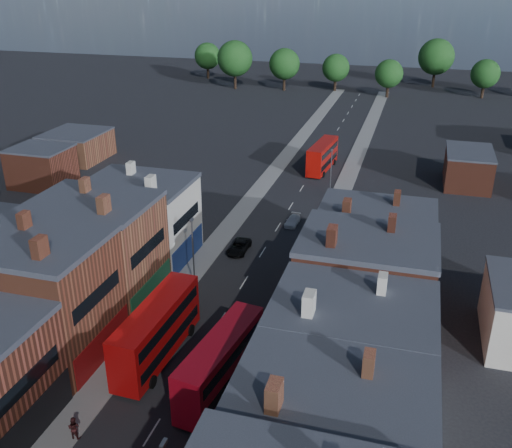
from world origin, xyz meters
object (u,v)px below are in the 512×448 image
Objects in this scene: car_2 at (239,247)px; bus_2 at (322,156)px; bus_1 at (221,362)px; ped_3 at (239,389)px; car_3 at (293,221)px; bus_0 at (157,330)px; ped_1 at (74,428)px.

bus_2 is at bearing 82.78° from car_2.
car_2 is (-4.44, -34.80, -2.01)m from bus_2.
bus_1 is 6.77× the size of ped_3.
ped_3 reaches higher than car_2.
ped_3 is at bearing -72.30° from car_2.
bus_1 is at bearing -84.65° from car_3.
bus_0 is 9.61m from ped_3.
ped_1 is at bearing -96.68° from car_3.
bus_0 is at bearing -102.97° from ped_1.
bus_1 is 35.26m from car_3.
bus_1 is at bearing -139.75° from ped_1.
bus_0 reaches higher than bus_1.
bus_2 is 6.16× the size of ped_1.
bus_0 is 2.63× the size of car_2.
bus_0 is at bearing -89.37° from bus_2.
car_2 is 33.64m from ped_1.
car_2 is 1.22× the size of car_3.
car_2 is at bearing 9.38° from ped_3.
car_2 is (-6.44, 25.08, -2.05)m from bus_1.
car_3 is (5.23, 32.61, -2.34)m from bus_0.
ped_3 is at bearing -81.86° from car_3.
bus_2 is 68.72m from ped_1.
bus_2 is 2.43× the size of car_2.
bus_1 is at bearing -18.02° from bus_0.
bus_0 is 6.65× the size of ped_1.
ped_3 reaches higher than car_3.
bus_2 is at bearing -99.37° from ped_1.
car_2 is 2.53× the size of ped_1.
bus_0 is 7.16× the size of ped_3.
car_3 is 2.08× the size of ped_1.
ped_3 is (10.60, 7.68, -0.07)m from ped_1.
bus_0 is 7.45m from bus_1.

